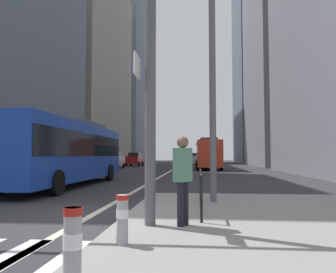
# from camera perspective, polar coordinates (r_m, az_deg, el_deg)

# --- Properties ---
(ground_plane) EXTENTS (160.00, 160.00, 0.00)m
(ground_plane) POSITION_cam_1_polar(r_m,az_deg,el_deg) (28.42, -0.24, -6.42)
(ground_plane) COLOR #303033
(median_island) EXTENTS (9.00, 10.00, 0.15)m
(median_island) POSITION_cam_1_polar(r_m,az_deg,el_deg) (7.89, 26.47, -13.72)
(median_island) COLOR gray
(median_island) RESTS_ON ground
(lane_centre_line) EXTENTS (0.20, 80.00, 0.01)m
(lane_centre_line) POSITION_cam_1_polar(r_m,az_deg,el_deg) (38.37, 1.21, -5.60)
(lane_centre_line) COLOR beige
(lane_centre_line) RESTS_ON ground
(office_tower_left_mid) EXTENTS (11.27, 23.94, 31.55)m
(office_tower_left_mid) POSITION_cam_1_polar(r_m,az_deg,el_deg) (56.10, -14.70, 11.51)
(office_tower_left_mid) COLOR gray
(office_tower_left_mid) RESTS_ON ground
(office_tower_left_far) EXTENTS (11.13, 17.93, 47.31)m
(office_tower_left_far) POSITION_cam_1_polar(r_m,az_deg,el_deg) (82.23, -8.26, 12.34)
(office_tower_left_far) COLOR slate
(office_tower_left_far) RESTS_ON ground
(office_tower_right_mid) EXTENTS (12.46, 18.19, 40.47)m
(office_tower_right_mid) POSITION_cam_1_polar(r_m,az_deg,el_deg) (54.98, 20.92, 16.79)
(office_tower_right_mid) COLOR gray
(office_tower_right_mid) RESTS_ON ground
(office_tower_right_far) EXTENTS (12.27, 17.18, 47.25)m
(office_tower_right_far) POSITION_cam_1_polar(r_m,az_deg,el_deg) (74.36, 16.63, 14.12)
(office_tower_right_far) COLOR slate
(office_tower_right_far) RESTS_ON ground
(city_bus_blue_oncoming) EXTENTS (2.72, 11.67, 3.40)m
(city_bus_blue_oncoming) POSITION_cam_1_polar(r_m,az_deg,el_deg) (17.29, -17.24, -2.19)
(city_bus_blue_oncoming) COLOR #14389E
(city_bus_blue_oncoming) RESTS_ON ground
(city_bus_red_receding) EXTENTS (2.87, 10.68, 3.40)m
(city_bus_red_receding) POSITION_cam_1_polar(r_m,az_deg,el_deg) (37.43, 6.93, -2.83)
(city_bus_red_receding) COLOR red
(city_bus_red_receding) RESTS_ON ground
(car_oncoming_mid) EXTENTS (2.12, 4.17, 1.94)m
(car_oncoming_mid) POSITION_cam_1_polar(r_m,az_deg,el_deg) (48.05, -5.80, -3.94)
(car_oncoming_mid) COLOR maroon
(car_oncoming_mid) RESTS_ON ground
(car_receding_near) EXTENTS (2.10, 4.33, 1.94)m
(car_receding_near) POSITION_cam_1_polar(r_m,az_deg,el_deg) (55.58, 4.65, -3.86)
(car_receding_near) COLOR silver
(car_receding_near) RESTS_ON ground
(car_receding_far) EXTENTS (2.17, 4.15, 1.94)m
(car_receding_far) POSITION_cam_1_polar(r_m,az_deg,el_deg) (57.29, 6.10, -3.83)
(car_receding_far) COLOR black
(car_receding_far) RESTS_ON ground
(car_oncoming_far) EXTENTS (2.12, 4.56, 1.94)m
(car_oncoming_far) POSITION_cam_1_polar(r_m,az_deg,el_deg) (37.85, -9.57, -4.09)
(car_oncoming_far) COLOR #B2A899
(car_oncoming_far) RESTS_ON ground
(traffic_signal_gantry) EXTENTS (6.86, 0.65, 6.00)m
(traffic_signal_gantry) POSITION_cam_1_polar(r_m,az_deg,el_deg) (7.81, -20.89, 16.35)
(traffic_signal_gantry) COLOR #515156
(traffic_signal_gantry) RESTS_ON median_island
(street_lamp_post) EXTENTS (5.50, 0.32, 8.00)m
(street_lamp_post) POSITION_cam_1_polar(r_m,az_deg,el_deg) (10.75, 7.68, 17.06)
(street_lamp_post) COLOR #56565B
(street_lamp_post) RESTS_ON median_island
(bollard_front) EXTENTS (0.20, 0.20, 0.87)m
(bollard_front) POSITION_cam_1_polar(r_m,az_deg,el_deg) (3.60, -16.28, -17.87)
(bollard_front) COLOR #99999E
(bollard_front) RESTS_ON median_island
(bollard_left) EXTENTS (0.20, 0.20, 0.77)m
(bollard_left) POSITION_cam_1_polar(r_m,az_deg,el_deg) (5.37, -7.94, -13.62)
(bollard_left) COLOR #99999E
(bollard_left) RESTS_ON median_island
(pedestrian_railing) EXTENTS (0.06, 3.95, 0.98)m
(pedestrian_railing) POSITION_cam_1_polar(r_m,az_deg,el_deg) (8.90, 5.71, -7.68)
(pedestrian_railing) COLOR black
(pedestrian_railing) RESTS_ON median_island
(pedestrian_waiting) EXTENTS (0.39, 0.45, 1.79)m
(pedestrian_waiting) POSITION_cam_1_polar(r_m,az_deg,el_deg) (6.62, 2.58, -6.75)
(pedestrian_waiting) COLOR black
(pedestrian_waiting) RESTS_ON median_island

